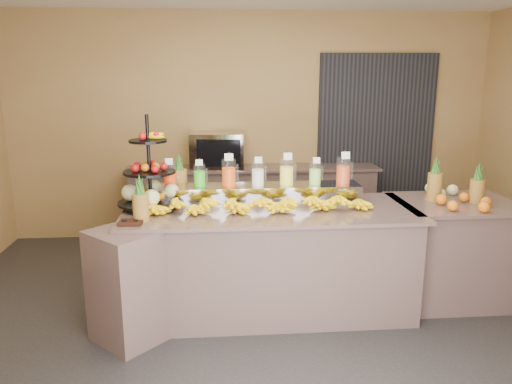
{
  "coord_description": "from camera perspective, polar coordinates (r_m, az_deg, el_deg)",
  "views": [
    {
      "loc": [
        -0.47,
        -3.78,
        2.07
      ],
      "look_at": [
        -0.13,
        0.3,
        1.08
      ],
      "focal_mm": 35.0,
      "sensor_mm": 36.0,
      "label": 1
    }
  ],
  "objects": [
    {
      "name": "ground",
      "position": [
        4.34,
        2.06,
        -14.97
      ],
      "size": [
        6.0,
        6.0,
        0.0
      ],
      "primitive_type": "plane",
      "color": "black",
      "rests_on": "ground"
    },
    {
      "name": "juice_pitcher_orange_b",
      "position": [
        4.45,
        -3.12,
        2.06
      ],
      "size": [
        0.13,
        0.13,
        0.31
      ],
      "color": "silver",
      "rests_on": "pitcher_tray"
    },
    {
      "name": "fruit_stand",
      "position": [
        4.37,
        -11.56,
        0.92
      ],
      "size": [
        0.62,
        0.62,
        0.8
      ],
      "rotation": [
        0.0,
        0.0,
        -0.1
      ],
      "color": "black",
      "rests_on": "buffet_counter"
    },
    {
      "name": "banana_heap",
      "position": [
        4.2,
        0.26,
        -1.1
      ],
      "size": [
        1.95,
        0.18,
        0.16
      ],
      "color": "yellow",
      "rests_on": "buffet_counter"
    },
    {
      "name": "condiment_caddy",
      "position": [
        3.96,
        -14.15,
        -3.41
      ],
      "size": [
        0.19,
        0.15,
        0.03
      ],
      "primitive_type": "cube",
      "rotation": [
        0.0,
        0.0,
        -0.09
      ],
      "color": "black",
      "rests_on": "buffet_counter"
    },
    {
      "name": "juice_pitcher_orange_c",
      "position": [
        4.6,
        9.94,
        2.25
      ],
      "size": [
        0.13,
        0.13,
        0.31
      ],
      "color": "silver",
      "rests_on": "pitcher_tray"
    },
    {
      "name": "oven_warmer",
      "position": [
        6.1,
        -4.32,
        4.79
      ],
      "size": [
        0.69,
        0.52,
        0.43
      ],
      "primitive_type": "cube",
      "rotation": [
        0.0,
        0.0,
        -0.12
      ],
      "color": "gray",
      "rests_on": "back_ledge"
    },
    {
      "name": "back_ledge",
      "position": [
        6.26,
        -0.34,
        -1.29
      ],
      "size": [
        3.1,
        0.55,
        0.93
      ],
      "color": "#896763",
      "rests_on": "ground"
    },
    {
      "name": "juice_pitcher_green",
      "position": [
        4.46,
        -6.46,
        1.77
      ],
      "size": [
        0.11,
        0.11,
        0.26
      ],
      "color": "silver",
      "rests_on": "pitcher_tray"
    },
    {
      "name": "juice_pitcher_orange_a",
      "position": [
        4.47,
        -9.8,
        1.77
      ],
      "size": [
        0.11,
        0.12,
        0.27
      ],
      "color": "silver",
      "rests_on": "pitcher_tray"
    },
    {
      "name": "buffet_counter",
      "position": [
        4.36,
        0.19,
        -8.03
      ],
      "size": [
        2.75,
        1.25,
        0.93
      ],
      "color": "#896763",
      "rests_on": "ground"
    },
    {
      "name": "pineapple_left_b",
      "position": [
        4.68,
        -8.71,
        1.3
      ],
      "size": [
        0.14,
        0.14,
        0.42
      ],
      "rotation": [
        0.0,
        0.0,
        0.38
      ],
      "color": "brown",
      "rests_on": "buffet_counter"
    },
    {
      "name": "right_fruit_pile",
      "position": [
        4.74,
        22.12,
        -0.38
      ],
      "size": [
        0.48,
        0.46,
        0.25
      ],
      "color": "brown",
      "rests_on": "right_counter"
    },
    {
      "name": "juice_pitcher_lime",
      "position": [
        4.55,
        6.76,
        2.01
      ],
      "size": [
        0.11,
        0.11,
        0.26
      ],
      "color": "silver",
      "rests_on": "pitcher_tray"
    },
    {
      "name": "room_envelope",
      "position": [
        4.62,
        3.43,
        11.11
      ],
      "size": [
        6.04,
        5.02,
        2.82
      ],
      "color": "olive",
      "rests_on": "ground"
    },
    {
      "name": "juice_pitcher_lemon",
      "position": [
        4.5,
        3.52,
        2.17
      ],
      "size": [
        0.13,
        0.13,
        0.31
      ],
      "color": "silver",
      "rests_on": "pitcher_tray"
    },
    {
      "name": "pineapple_left_a",
      "position": [
        4.01,
        -13.05,
        -1.3
      ],
      "size": [
        0.13,
        0.13,
        0.38
      ],
      "rotation": [
        0.0,
        0.0,
        0.24
      ],
      "color": "brown",
      "rests_on": "buffet_counter"
    },
    {
      "name": "juice_pitcher_milk",
      "position": [
        4.47,
        0.21,
        1.97
      ],
      "size": [
        0.11,
        0.12,
        0.28
      ],
      "color": "silver",
      "rests_on": "pitcher_tray"
    },
    {
      "name": "pitcher_tray",
      "position": [
        4.51,
        0.21,
        -0.12
      ],
      "size": [
        1.85,
        0.3,
        0.15
      ],
      "primitive_type": "cube",
      "color": "gray",
      "rests_on": "buffet_counter"
    },
    {
      "name": "right_counter",
      "position": [
        4.98,
        21.47,
        -6.21
      ],
      "size": [
        1.08,
        0.88,
        0.93
      ],
      "color": "#896763",
      "rests_on": "ground"
    }
  ]
}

